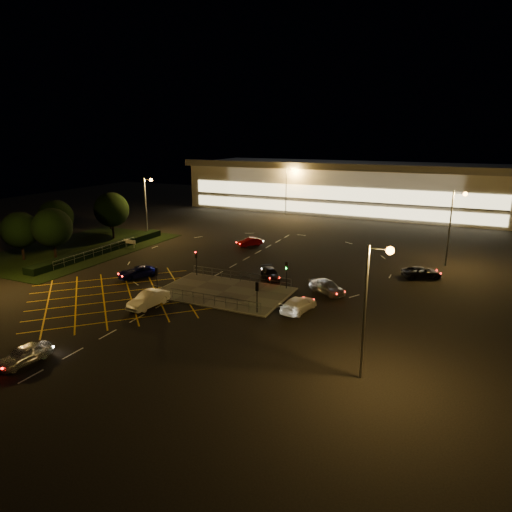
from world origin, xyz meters
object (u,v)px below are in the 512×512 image
at_px(signal_ne, 287,270).
at_px(car_left_blue, 137,272).
at_px(signal_sw, 157,275).
at_px(car_near_silver, 24,355).
at_px(car_far_dkgrey, 270,273).
at_px(car_approach_white, 299,304).
at_px(car_queue_white, 148,299).
at_px(car_circ_red, 250,242).
at_px(car_east_grey, 422,272).
at_px(signal_se, 257,291).
at_px(signal_nw, 196,258).
at_px(car_right_silver, 327,287).

height_order(signal_ne, car_left_blue, signal_ne).
bearing_deg(car_left_blue, signal_sw, -6.90).
xyz_separation_m(car_near_silver, car_far_dkgrey, (8.86, 27.77, -0.10)).
height_order(signal_ne, car_approach_white, signal_ne).
distance_m(car_left_blue, car_far_dkgrey, 16.56).
distance_m(signal_sw, car_queue_white, 3.56).
xyz_separation_m(car_queue_white, car_approach_white, (14.42, 5.34, -0.07)).
distance_m(signal_ne, car_far_dkgrey, 4.77).
height_order(signal_sw, car_left_blue, signal_sw).
distance_m(signal_sw, signal_ne, 14.41).
xyz_separation_m(signal_sw, car_left_blue, (-6.46, 4.43, -1.71)).
bearing_deg(car_circ_red, car_left_blue, -69.10).
relative_size(signal_sw, car_east_grey, 0.66).
relative_size(signal_ne, car_east_grey, 0.66).
relative_size(signal_se, car_left_blue, 0.66).
height_order(car_left_blue, car_far_dkgrey, car_left_blue).
relative_size(signal_sw, signal_nw, 1.00).
xyz_separation_m(signal_se, car_near_silver, (-12.13, -16.77, -1.64)).
height_order(car_left_blue, car_east_grey, car_east_grey).
relative_size(car_near_silver, car_far_dkgrey, 0.98).
relative_size(car_near_silver, car_queue_white, 0.88).
relative_size(signal_sw, car_far_dkgrey, 0.73).
height_order(signal_se, signal_nw, same).
bearing_deg(car_approach_white, signal_se, 43.94).
distance_m(signal_ne, car_east_grey, 17.69).
xyz_separation_m(signal_se, car_queue_white, (-10.92, -3.01, -1.57)).
bearing_deg(car_queue_white, signal_sw, 115.88).
bearing_deg(signal_nw, car_circ_red, 92.70).
bearing_deg(car_right_silver, signal_se, -177.59).
height_order(signal_sw, car_far_dkgrey, signal_sw).
height_order(car_near_silver, car_east_grey, car_near_silver).
xyz_separation_m(car_right_silver, car_circ_red, (-17.43, 16.45, -0.15)).
relative_size(car_right_silver, car_circ_red, 1.19).
distance_m(signal_nw, car_far_dkgrey, 9.40).
bearing_deg(car_far_dkgrey, car_approach_white, -89.14).
bearing_deg(car_near_silver, car_approach_white, 56.73).
xyz_separation_m(signal_sw, car_east_grey, (25.58, 19.20, -1.70)).
relative_size(signal_ne, car_approach_white, 0.63).
distance_m(signal_nw, car_approach_white, 16.58).
distance_m(signal_se, car_circ_red, 28.20).
relative_size(signal_nw, car_approach_white, 0.63).
bearing_deg(car_far_dkgrey, signal_ne, -79.77).
relative_size(signal_nw, car_east_grey, 0.66).
height_order(signal_nw, car_queue_white, signal_nw).
xyz_separation_m(signal_nw, car_left_blue, (-6.46, -3.56, -1.71)).
distance_m(car_queue_white, car_left_blue, 10.59).
distance_m(signal_sw, signal_nw, 7.99).
distance_m(signal_se, car_queue_white, 11.43).
xyz_separation_m(car_queue_white, car_circ_red, (-1.89, 28.07, -0.15)).
xyz_separation_m(car_left_blue, car_approach_white, (21.96, -2.09, 0.06)).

